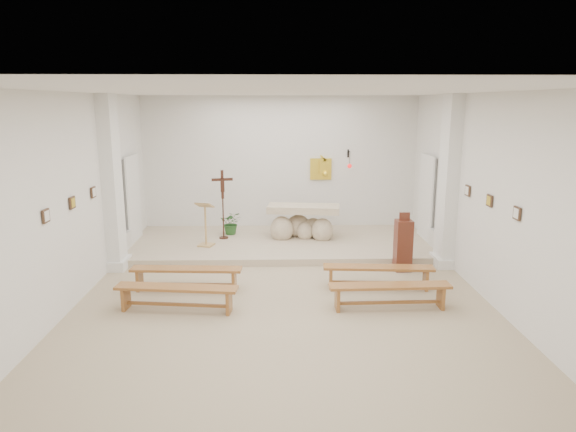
{
  "coord_description": "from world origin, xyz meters",
  "views": [
    {
      "loc": [
        -0.13,
        -8.17,
        3.34
      ],
      "look_at": [
        0.12,
        1.6,
        1.16
      ],
      "focal_mm": 32.0,
      "sensor_mm": 36.0,
      "label": 1
    }
  ],
  "objects_px": {
    "bench_left_front": "(186,273)",
    "bench_right_second": "(390,291)",
    "altar": "(303,224)",
    "crucifix_stand": "(223,199)",
    "lectern": "(205,224)",
    "donation_pedestal": "(403,245)",
    "bench_right_front": "(378,272)",
    "bench_left_second": "(177,293)"
  },
  "relations": [
    {
      "from": "bench_right_second",
      "to": "altar",
      "type": "bearing_deg",
      "value": 105.49
    },
    {
      "from": "crucifix_stand",
      "to": "altar",
      "type": "bearing_deg",
      "value": -10.9
    },
    {
      "from": "lectern",
      "to": "crucifix_stand",
      "type": "bearing_deg",
      "value": 79.8
    },
    {
      "from": "lectern",
      "to": "bench_left_second",
      "type": "height_order",
      "value": "lectern"
    },
    {
      "from": "bench_left_second",
      "to": "altar",
      "type": "bearing_deg",
      "value": 67.34
    },
    {
      "from": "bench_right_front",
      "to": "bench_left_second",
      "type": "relative_size",
      "value": 1.0
    },
    {
      "from": "crucifix_stand",
      "to": "bench_left_second",
      "type": "height_order",
      "value": "crucifix_stand"
    },
    {
      "from": "bench_left_front",
      "to": "bench_right_second",
      "type": "distance_m",
      "value": 3.61
    },
    {
      "from": "donation_pedestal",
      "to": "bench_right_second",
      "type": "distance_m",
      "value": 2.11
    },
    {
      "from": "bench_left_second",
      "to": "bench_right_second",
      "type": "bearing_deg",
      "value": 6.78
    },
    {
      "from": "altar",
      "to": "crucifix_stand",
      "type": "relative_size",
      "value": 1.08
    },
    {
      "from": "bench_right_front",
      "to": "bench_right_second",
      "type": "xyz_separation_m",
      "value": [
        0.0,
        -0.95,
        0.0
      ]
    },
    {
      "from": "donation_pedestal",
      "to": "lectern",
      "type": "bearing_deg",
      "value": 160.04
    },
    {
      "from": "crucifix_stand",
      "to": "donation_pedestal",
      "type": "distance_m",
      "value": 4.35
    },
    {
      "from": "bench_left_second",
      "to": "bench_left_front",
      "type": "bearing_deg",
      "value": 96.78
    },
    {
      "from": "crucifix_stand",
      "to": "bench_right_front",
      "type": "relative_size",
      "value": 0.81
    },
    {
      "from": "altar",
      "to": "bench_left_front",
      "type": "height_order",
      "value": "altar"
    },
    {
      "from": "lectern",
      "to": "bench_right_front",
      "type": "xyz_separation_m",
      "value": [
        3.44,
        -2.4,
        -0.35
      ]
    },
    {
      "from": "bench_left_front",
      "to": "bench_right_second",
      "type": "relative_size",
      "value": 1.0
    },
    {
      "from": "altar",
      "to": "bench_left_front",
      "type": "distance_m",
      "value": 3.8
    },
    {
      "from": "donation_pedestal",
      "to": "bench_right_second",
      "type": "xyz_separation_m",
      "value": [
        -0.7,
        -1.97,
        -0.21
      ]
    },
    {
      "from": "crucifix_stand",
      "to": "donation_pedestal",
      "type": "bearing_deg",
      "value": -38.98
    },
    {
      "from": "altar",
      "to": "bench_left_second",
      "type": "height_order",
      "value": "altar"
    },
    {
      "from": "lectern",
      "to": "donation_pedestal",
      "type": "xyz_separation_m",
      "value": [
        4.14,
        -1.37,
        -0.14
      ]
    },
    {
      "from": "donation_pedestal",
      "to": "bench_left_second",
      "type": "xyz_separation_m",
      "value": [
        -4.18,
        -1.97,
        -0.21
      ]
    },
    {
      "from": "lectern",
      "to": "bench_left_front",
      "type": "bearing_deg",
      "value": -73.75
    },
    {
      "from": "bench_left_second",
      "to": "bench_right_front",
      "type": "bearing_deg",
      "value": 22.03
    },
    {
      "from": "crucifix_stand",
      "to": "bench_right_front",
      "type": "distance_m",
      "value": 4.43
    },
    {
      "from": "bench_right_front",
      "to": "bench_right_second",
      "type": "relative_size",
      "value": 1.01
    },
    {
      "from": "donation_pedestal",
      "to": "bench_right_front",
      "type": "xyz_separation_m",
      "value": [
        -0.7,
        -1.03,
        -0.21
      ]
    },
    {
      "from": "donation_pedestal",
      "to": "bench_right_second",
      "type": "bearing_deg",
      "value": -111.07
    },
    {
      "from": "donation_pedestal",
      "to": "bench_right_front",
      "type": "relative_size",
      "value": 0.6
    },
    {
      "from": "lectern",
      "to": "crucifix_stand",
      "type": "height_order",
      "value": "crucifix_stand"
    },
    {
      "from": "crucifix_stand",
      "to": "bench_right_second",
      "type": "bearing_deg",
      "value": -63.09
    },
    {
      "from": "lectern",
      "to": "crucifix_stand",
      "type": "distance_m",
      "value": 0.86
    },
    {
      "from": "crucifix_stand",
      "to": "bench_left_second",
      "type": "relative_size",
      "value": 0.81
    },
    {
      "from": "donation_pedestal",
      "to": "bench_left_front",
      "type": "relative_size",
      "value": 0.6
    },
    {
      "from": "crucifix_stand",
      "to": "bench_left_second",
      "type": "bearing_deg",
      "value": -106.21
    },
    {
      "from": "bench_right_front",
      "to": "bench_left_second",
      "type": "distance_m",
      "value": 3.61
    },
    {
      "from": "altar",
      "to": "bench_right_front",
      "type": "relative_size",
      "value": 0.88
    },
    {
      "from": "bench_left_front",
      "to": "bench_right_front",
      "type": "distance_m",
      "value": 3.48
    },
    {
      "from": "bench_left_second",
      "to": "bench_right_second",
      "type": "distance_m",
      "value": 3.48
    }
  ]
}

